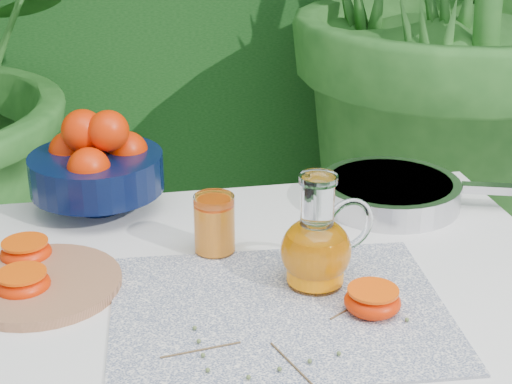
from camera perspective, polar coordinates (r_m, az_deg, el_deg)
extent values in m
cube|color=white|center=(1.27, 0.17, -6.58)|extent=(1.00, 0.70, 0.04)
cylinder|color=white|center=(1.83, 12.54, -10.78)|extent=(0.04, 0.04, 0.71)
cube|color=#0C1C46|center=(1.16, 1.70, -8.62)|extent=(0.51, 0.41, 0.00)
cylinder|color=#B0734F|center=(1.25, -15.35, -6.49)|extent=(0.32, 0.32, 0.02)
cylinder|color=black|center=(1.50, -11.35, -0.50)|extent=(0.10, 0.10, 0.04)
cylinder|color=black|center=(1.48, -11.51, 1.43)|extent=(0.29, 0.29, 0.07)
sphere|color=#FA3602|center=(1.51, -13.41, 2.88)|extent=(0.09, 0.09, 0.08)
sphere|color=#FA3602|center=(1.49, -9.33, 2.91)|extent=(0.09, 0.09, 0.08)
sphere|color=#FA3602|center=(1.42, -12.06, 1.66)|extent=(0.09, 0.09, 0.08)
sphere|color=#FA3602|center=(1.53, -11.14, 3.35)|extent=(0.09, 0.09, 0.08)
sphere|color=#FA3602|center=(1.46, -12.47, 4.37)|extent=(0.09, 0.09, 0.08)
sphere|color=#FA3602|center=(1.44, -10.69, 4.39)|extent=(0.09, 0.09, 0.08)
cylinder|color=white|center=(1.22, 4.30, -6.45)|extent=(0.10, 0.10, 0.01)
ellipsoid|color=white|center=(1.20, 4.38, -4.26)|extent=(0.13, 0.13, 0.10)
cylinder|color=white|center=(1.16, 4.50, -0.76)|extent=(0.06, 0.06, 0.07)
cylinder|color=white|center=(1.15, 4.55, 0.96)|extent=(0.07, 0.07, 0.01)
torus|color=white|center=(1.21, 6.77, -2.34)|extent=(0.09, 0.03, 0.09)
cylinder|color=#CF6D04|center=(1.20, 4.36, -4.74)|extent=(0.11, 0.11, 0.08)
cylinder|color=white|center=(1.30, -3.04, -2.33)|extent=(0.07, 0.07, 0.10)
cylinder|color=orange|center=(1.30, -3.03, -2.65)|extent=(0.06, 0.06, 0.08)
cylinder|color=#EF5F07|center=(1.28, -3.07, -0.96)|extent=(0.05, 0.05, 0.00)
cylinder|color=#B7B7BC|center=(1.51, 9.68, -0.03)|extent=(0.34, 0.34, 0.05)
cylinder|color=silver|center=(1.50, 9.73, 0.67)|extent=(0.29, 0.29, 0.01)
ellipsoid|color=#FA3602|center=(1.24, -16.60, -6.46)|extent=(0.10, 0.10, 0.04)
cylinder|color=#EF5F07|center=(1.23, -16.70, -5.70)|extent=(0.09, 0.09, 0.00)
ellipsoid|color=#FA3602|center=(1.33, -16.39, -4.26)|extent=(0.10, 0.10, 0.04)
cylinder|color=#EF5F07|center=(1.32, -16.48, -3.54)|extent=(0.09, 0.09, 0.00)
ellipsoid|color=#FA3602|center=(1.16, 8.47, -7.90)|extent=(0.10, 0.10, 0.04)
cylinder|color=#EF5F07|center=(1.15, 8.52, -7.09)|extent=(0.09, 0.09, 0.00)
cylinder|color=brown|center=(1.04, 2.83, -12.58)|extent=(0.04, 0.12, 0.00)
sphere|color=#566937|center=(1.01, -0.55, -13.31)|extent=(0.01, 0.01, 0.01)
sphere|color=#566937|center=(1.03, 1.73, -12.74)|extent=(0.01, 0.01, 0.01)
sphere|color=#566937|center=(1.04, 3.92, -12.16)|extent=(0.01, 0.01, 0.01)
sphere|color=#566937|center=(1.06, 6.04, -11.59)|extent=(0.01, 0.01, 0.01)
cylinder|color=brown|center=(1.18, 7.75, -7.85)|extent=(0.12, 0.08, 0.00)
sphere|color=#566937|center=(1.22, 4.82, -6.44)|extent=(0.01, 0.01, 0.01)
sphere|color=#566937|center=(1.19, 6.75, -7.30)|extent=(0.01, 0.01, 0.01)
sphere|color=#566937|center=(1.17, 8.79, -8.18)|extent=(0.01, 0.01, 0.01)
sphere|color=#566937|center=(1.14, 10.92, -9.10)|extent=(0.01, 0.01, 0.01)
cylinder|color=brown|center=(1.07, -4.03, -11.37)|extent=(0.11, 0.02, 0.00)
sphere|color=#566937|center=(1.03, -3.53, -12.79)|extent=(0.01, 0.01, 0.01)
sphere|color=#566937|center=(1.05, -3.87, -11.75)|extent=(0.01, 0.01, 0.01)
sphere|color=#566937|center=(1.08, -4.19, -10.76)|extent=(0.01, 0.01, 0.01)
sphere|color=#566937|center=(1.11, -4.49, -9.82)|extent=(0.01, 0.01, 0.01)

